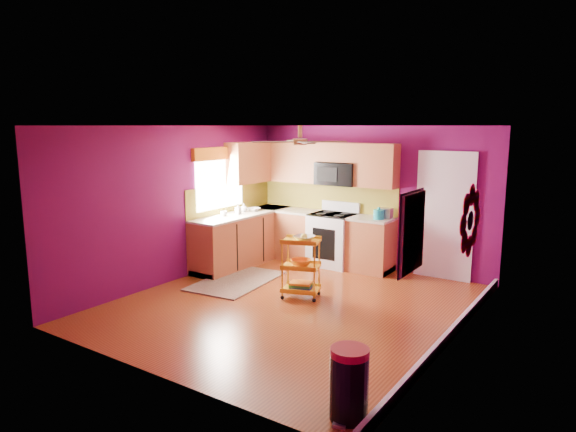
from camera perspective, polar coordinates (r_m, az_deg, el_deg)
The scene contains 18 objects.
ground at distance 7.36m, azimuth 0.42°, elevation -9.83°, with size 5.00×5.00×0.00m, color maroon.
room_envelope at distance 6.96m, azimuth 0.62°, elevation 2.87°, with size 4.54×5.04×2.52m.
lower_cabinets at distance 9.41m, azimuth -0.30°, elevation -2.65°, with size 2.81×2.31×0.94m.
electric_range at distance 9.29m, azimuth 5.00°, elevation -2.55°, with size 0.76×0.66×1.13m.
upper_cabinetry at distance 9.45m, azimuth 1.43°, elevation 5.77°, with size 2.80×2.30×1.26m.
left_window at distance 9.14m, azimuth -7.58°, elevation 5.15°, with size 0.08×1.35×1.08m.
panel_door at distance 8.73m, azimuth 16.99°, elevation -0.15°, with size 0.95×0.11×2.15m.
right_wall_art at distance 5.76m, azimuth 17.30°, elevation -1.00°, with size 0.04×2.74×1.04m.
ceiling_fan at distance 7.10m, azimuth 1.35°, elevation 8.33°, with size 1.01×1.01×0.26m.
shag_rug at distance 8.43m, azimuth -5.75°, elevation -7.19°, with size 0.99×1.61×0.02m, color black.
rolling_cart at distance 7.53m, azimuth 1.49°, elevation -5.42°, with size 0.63×0.54×0.97m.
trash_can at distance 4.65m, azimuth 6.80°, elevation -18.02°, with size 0.41×0.42×0.64m.
teal_kettle at distance 8.78m, azimuth 10.05°, elevation 0.18°, with size 0.18×0.18×0.21m.
toaster at distance 8.88m, azimuth 10.79°, elevation 0.32°, with size 0.22×0.15×0.18m, color beige.
soap_bottle_a at distance 9.16m, azimuth -5.57°, elevation 0.78°, with size 0.09×0.09×0.19m, color #EA3F72.
soap_bottle_b at distance 9.41m, azimuth -4.94°, elevation 0.93°, with size 0.12×0.12×0.16m, color white.
counter_dish at distance 9.52m, azimuth -3.81°, elevation 0.75°, with size 0.23×0.23×0.06m, color white.
counter_cup at distance 9.01m, azimuth -7.13°, elevation 0.27°, with size 0.12×0.12×0.09m, color white.
Camera 1 is at (3.82, -5.78, 2.50)m, focal length 32.00 mm.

